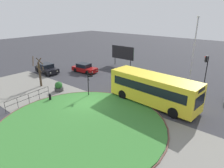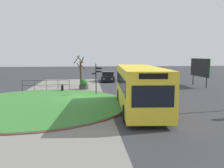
# 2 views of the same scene
# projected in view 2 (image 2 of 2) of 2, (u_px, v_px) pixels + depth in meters

# --- Properties ---
(ground) EXTENTS (120.00, 120.00, 0.00)m
(ground) POSITION_uv_depth(u_px,v_px,m) (80.00, 98.00, 20.51)
(ground) COLOR #333338
(sidewalk_paving) EXTENTS (32.00, 8.23, 0.02)m
(sidewalk_paving) POSITION_uv_depth(u_px,v_px,m) (59.00, 98.00, 20.31)
(sidewalk_paving) COLOR gray
(sidewalk_paving) RESTS_ON ground
(grass_island) EXTENTS (13.94, 13.94, 0.10)m
(grass_island) POSITION_uv_depth(u_px,v_px,m) (39.00, 104.00, 17.69)
(grass_island) COLOR #387A33
(grass_island) RESTS_ON ground
(grass_kerb_ring) EXTENTS (14.25, 14.25, 0.11)m
(grass_kerb_ring) POSITION_uv_depth(u_px,v_px,m) (39.00, 104.00, 17.68)
(grass_kerb_ring) COLOR brown
(grass_kerb_ring) RESTS_ON ground
(signpost_directional) EXTENTS (0.62, 0.94, 3.02)m
(signpost_directional) POSITION_uv_depth(u_px,v_px,m) (96.00, 77.00, 21.81)
(signpost_directional) COLOR black
(signpost_directional) RESTS_ON ground
(bollard_foreground) EXTENTS (0.26, 0.26, 0.77)m
(bollard_foreground) POSITION_uv_depth(u_px,v_px,m) (62.00, 88.00, 23.89)
(bollard_foreground) COLOR black
(bollard_foreground) RESTS_ON ground
(railing_grass_edge) EXTENTS (0.51, 4.97, 1.12)m
(railing_grass_edge) POSITION_uv_depth(u_px,v_px,m) (46.00, 84.00, 24.62)
(railing_grass_edge) COLOR black
(railing_grass_edge) RESTS_ON ground
(bus_yellow) EXTENTS (9.44, 3.30, 3.00)m
(bus_yellow) POSITION_uv_depth(u_px,v_px,m) (139.00, 87.00, 15.75)
(bus_yellow) COLOR yellow
(bus_yellow) RESTS_ON ground
(car_near_lane) EXTENTS (4.15, 2.04, 1.38)m
(car_near_lane) POSITION_uv_depth(u_px,v_px,m) (141.00, 80.00, 29.72)
(car_near_lane) COLOR maroon
(car_near_lane) RESTS_ON ground
(car_far_lane) EXTENTS (4.25, 2.20, 1.46)m
(car_far_lane) POSITION_uv_depth(u_px,v_px,m) (108.00, 77.00, 33.46)
(car_far_lane) COLOR black
(car_far_lane) RESTS_ON ground
(billboard_left) EXTENTS (4.54, 0.21, 3.43)m
(billboard_left) POSITION_uv_depth(u_px,v_px,m) (200.00, 68.00, 28.05)
(billboard_left) COLOR black
(billboard_left) RESTS_ON ground
(planter_near_signpost) EXTENTS (1.04, 1.04, 1.17)m
(planter_near_signpost) POSITION_uv_depth(u_px,v_px,m) (84.00, 85.00, 25.57)
(planter_near_signpost) COLOR #383838
(planter_near_signpost) RESTS_ON ground
(street_tree_bare) EXTENTS (1.56, 1.57, 3.80)m
(street_tree_bare) POSITION_uv_depth(u_px,v_px,m) (81.00, 71.00, 28.43)
(street_tree_bare) COLOR #423323
(street_tree_bare) RESTS_ON ground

